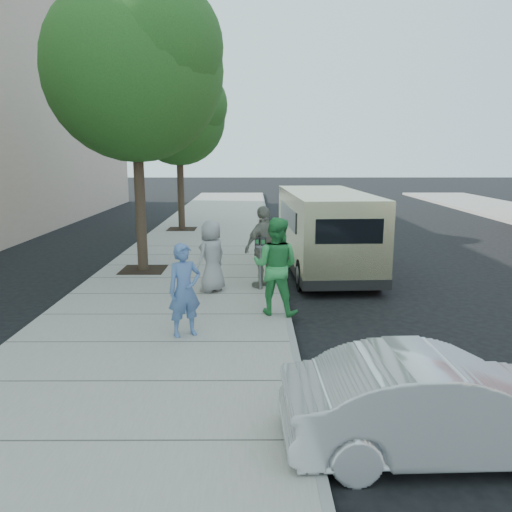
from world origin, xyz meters
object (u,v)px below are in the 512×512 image
at_px(van, 324,230).
at_px(sedan, 441,405).
at_px(tree_near, 136,64).
at_px(person_officer, 185,290).
at_px(person_gray_shirt, 212,256).
at_px(parking_meter, 260,252).
at_px(person_green_shirt, 276,266).
at_px(tree_far, 180,114).
at_px(person_striped_polo, 264,247).

xyz_separation_m(van, sedan, (0.07, -8.89, -0.62)).
distance_m(tree_near, sedan, 11.02).
xyz_separation_m(sedan, person_officer, (-3.29, 3.33, 0.39)).
height_order(person_officer, person_gray_shirt, person_gray_shirt).
relative_size(parking_meter, person_officer, 0.76).
height_order(sedan, person_gray_shirt, person_gray_shirt).
distance_m(van, person_officer, 6.43).
bearing_deg(person_green_shirt, person_officer, 55.77).
bearing_deg(sedan, person_gray_shirt, 24.14).
bearing_deg(parking_meter, tree_near, 164.42).
relative_size(van, sedan, 1.76).
xyz_separation_m(tree_far, parking_meter, (3.18, -9.65, -3.83)).
height_order(van, person_officer, van).
relative_size(person_green_shirt, person_gray_shirt, 1.17).
bearing_deg(van, person_green_shirt, -112.91).
height_order(tree_near, person_gray_shirt, tree_near).
distance_m(tree_near, parking_meter, 5.87).
distance_m(tree_far, sedan, 17.34).
bearing_deg(person_green_shirt, person_striped_polo, -66.13).
relative_size(parking_meter, van, 0.20).
height_order(parking_meter, van, van).
bearing_deg(person_officer, tree_near, 81.12).
height_order(tree_near, sedan, tree_near).
relative_size(parking_meter, person_green_shirt, 0.65).
xyz_separation_m(sedan, person_striped_polo, (-1.83, 6.58, 0.55)).
distance_m(parking_meter, person_green_shirt, 1.80).
height_order(sedan, person_green_shirt, person_green_shirt).
bearing_deg(person_gray_shirt, tree_far, -128.21).
relative_size(tree_far, person_officer, 3.93).
bearing_deg(tree_near, van, 5.46).
height_order(tree_far, person_striped_polo, tree_far).
xyz_separation_m(parking_meter, person_gray_shirt, (-1.13, -0.14, -0.08)).
bearing_deg(person_striped_polo, parking_meter, 27.24).
height_order(tree_far, van, tree_far).
xyz_separation_m(person_gray_shirt, person_striped_polo, (1.23, 0.36, 0.15)).
xyz_separation_m(person_officer, person_striped_polo, (1.46, 3.25, 0.15)).
relative_size(sedan, person_gray_shirt, 2.12).
xyz_separation_m(person_green_shirt, person_striped_polo, (-0.18, 2.00, 0.01)).
height_order(parking_meter, person_striped_polo, person_striped_polo).
xyz_separation_m(sedan, person_gray_shirt, (-3.05, 6.21, 0.40)).
height_order(tree_near, parking_meter, tree_near).
bearing_deg(tree_far, sedan, -72.34).
xyz_separation_m(sedan, person_green_shirt, (-1.64, 4.57, 0.54)).
bearing_deg(person_gray_shirt, parking_meter, 137.13).
bearing_deg(person_striped_polo, tree_near, -68.94).
relative_size(tree_near, person_green_shirt, 3.87).
bearing_deg(van, person_striped_polo, -130.08).
bearing_deg(tree_far, person_green_shirt, -73.19).
distance_m(tree_far, person_officer, 13.39).
bearing_deg(person_green_shirt, tree_near, -29.37).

